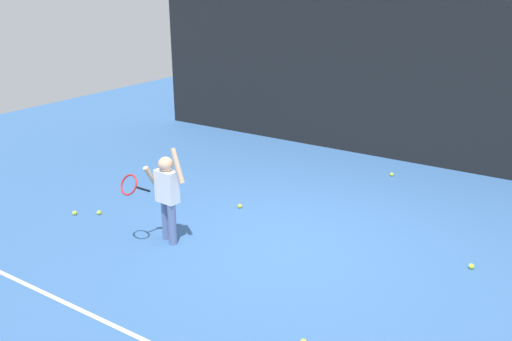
{
  "coord_description": "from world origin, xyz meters",
  "views": [
    {
      "loc": [
        3.07,
        -5.7,
        3.37
      ],
      "look_at": [
        -0.72,
        0.17,
        0.85
      ],
      "focal_mm": 37.58,
      "sensor_mm": 36.0,
      "label": 1
    }
  ],
  "objects_px": {
    "tennis_player": "(166,192)",
    "tennis_ball_2": "(392,174)",
    "tennis_ball_4": "(240,206)",
    "tennis_ball_8": "(471,266)",
    "tennis_ball_1": "(99,213)",
    "tennis_ball_3": "(75,213)"
  },
  "relations": [
    {
      "from": "tennis_ball_1",
      "to": "tennis_ball_2",
      "type": "height_order",
      "value": "same"
    },
    {
      "from": "tennis_ball_4",
      "to": "tennis_ball_8",
      "type": "height_order",
      "value": "same"
    },
    {
      "from": "tennis_ball_1",
      "to": "tennis_ball_3",
      "type": "xyz_separation_m",
      "value": [
        -0.3,
        -0.21,
        0.0
      ]
    },
    {
      "from": "tennis_player",
      "to": "tennis_ball_2",
      "type": "distance_m",
      "value": 4.49
    },
    {
      "from": "tennis_player",
      "to": "tennis_ball_3",
      "type": "distance_m",
      "value": 1.9
    },
    {
      "from": "tennis_player",
      "to": "tennis_ball_8",
      "type": "relative_size",
      "value": 20.46
    },
    {
      "from": "tennis_ball_1",
      "to": "tennis_ball_2",
      "type": "relative_size",
      "value": 1.0
    },
    {
      "from": "tennis_ball_1",
      "to": "tennis_ball_4",
      "type": "height_order",
      "value": "same"
    },
    {
      "from": "tennis_player",
      "to": "tennis_ball_8",
      "type": "xyz_separation_m",
      "value": [
        3.61,
        1.47,
        -0.69
      ]
    },
    {
      "from": "tennis_ball_1",
      "to": "tennis_ball_2",
      "type": "xyz_separation_m",
      "value": [
        3.15,
        4.01,
        0.0
      ]
    },
    {
      "from": "tennis_player",
      "to": "tennis_ball_3",
      "type": "relative_size",
      "value": 20.46
    },
    {
      "from": "tennis_player",
      "to": "tennis_ball_2",
      "type": "bearing_deg",
      "value": 72.01
    },
    {
      "from": "tennis_ball_8",
      "to": "tennis_ball_3",
      "type": "bearing_deg",
      "value": -163.52
    },
    {
      "from": "tennis_ball_1",
      "to": "tennis_ball_8",
      "type": "bearing_deg",
      "value": 15.21
    },
    {
      "from": "tennis_player",
      "to": "tennis_ball_4",
      "type": "xyz_separation_m",
      "value": [
        0.18,
        1.45,
        -0.69
      ]
    },
    {
      "from": "tennis_ball_3",
      "to": "tennis_ball_8",
      "type": "xyz_separation_m",
      "value": [
        5.38,
        1.59,
        0.0
      ]
    },
    {
      "from": "tennis_ball_1",
      "to": "tennis_ball_8",
      "type": "distance_m",
      "value": 5.27
    },
    {
      "from": "tennis_ball_4",
      "to": "tennis_ball_8",
      "type": "distance_m",
      "value": 3.43
    },
    {
      "from": "tennis_ball_8",
      "to": "tennis_player",
      "type": "bearing_deg",
      "value": -157.85
    },
    {
      "from": "tennis_ball_2",
      "to": "tennis_ball_8",
      "type": "relative_size",
      "value": 1.0
    },
    {
      "from": "tennis_ball_4",
      "to": "tennis_ball_8",
      "type": "relative_size",
      "value": 1.0
    },
    {
      "from": "tennis_player",
      "to": "tennis_ball_1",
      "type": "height_order",
      "value": "tennis_player"
    }
  ]
}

